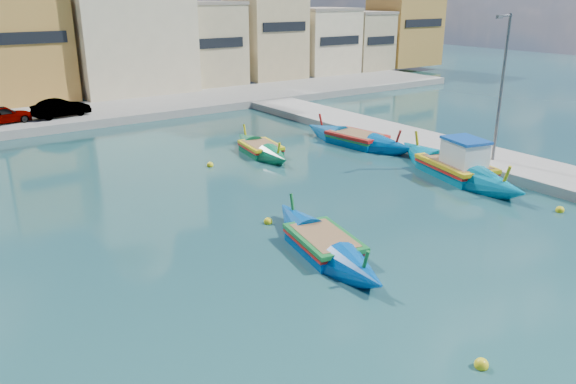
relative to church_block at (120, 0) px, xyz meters
name	(u,v)px	position (x,y,z in m)	size (l,w,h in m)	color
ground	(296,321)	(-10.00, -40.00, -8.41)	(160.00, 160.00, 0.00)	#122D38
north_quay	(35,120)	(-10.00, -8.00, -8.11)	(80.00, 8.00, 0.60)	gray
north_townhouses	(89,42)	(-3.32, -0.64, -3.41)	(83.20, 7.87, 10.19)	tan
church_block	(120,0)	(0.00, 0.00, 0.00)	(10.00, 10.00, 19.10)	beige
quay_street_lamp	(501,88)	(7.44, -34.00, -4.07)	(1.18, 0.16, 8.00)	#595B60
luzzu_turquoise_cabin	(456,169)	(4.81, -33.76, -8.02)	(4.57, 10.31, 3.24)	#007DA2
luzzu_cyan_mid	(357,140)	(5.00, -25.95, -8.13)	(3.12, 8.99, 2.60)	#005096
luzzu_green	(261,150)	(-1.04, -24.27, -8.17)	(2.82, 7.10, 2.18)	#0A6D42
luzzu_blue_south	(324,245)	(-6.42, -36.85, -8.17)	(3.37, 8.15, 2.29)	#004BA6
mooring_buoys	(254,243)	(-8.18, -34.89, -8.33)	(22.92, 19.92, 0.36)	yellow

